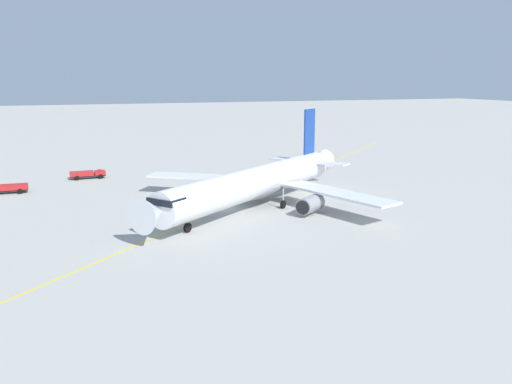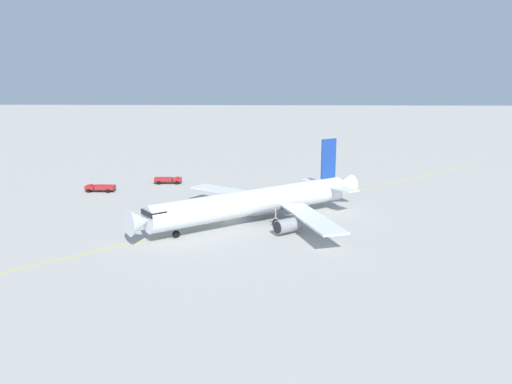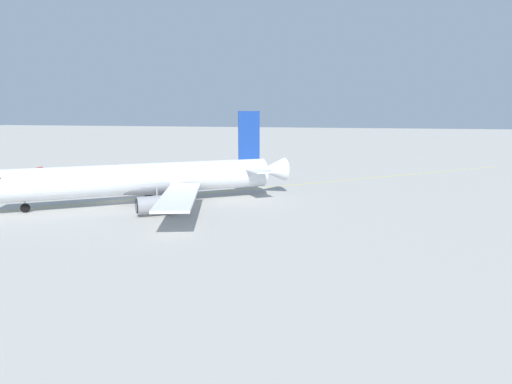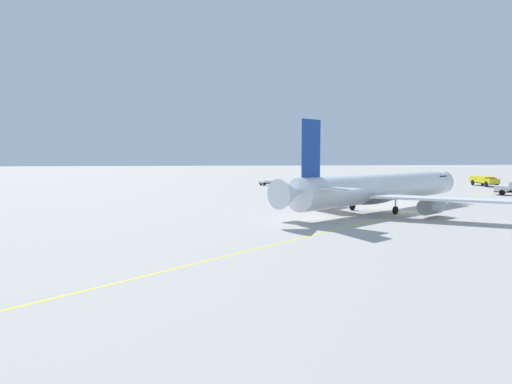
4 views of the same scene
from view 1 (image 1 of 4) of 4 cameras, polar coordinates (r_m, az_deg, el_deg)
The scene contains 5 objects.
ground_plane at distance 69.80m, azimuth -3.10°, elevation -1.77°, with size 600.00×600.00×0.00m, color #ADAAA3.
airliner_main at distance 69.77m, azimuth 0.00°, elevation 0.90°, with size 35.62×31.68×12.16m.
ops_pickup_truck at distance 94.64m, azimuth -17.60°, elevation 1.86°, with size 5.81×2.36×1.41m.
ops_pickup_truck_extra at distance 86.79m, azimuth -25.15°, elevation 0.38°, with size 5.81×2.36×1.41m.
taxiway_centreline at distance 75.84m, azimuth -0.94°, elevation -0.63°, with size 110.89×103.15×0.01m.
Camera 1 is at (20.20, 64.68, 16.73)m, focal length 37.31 mm.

